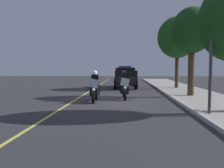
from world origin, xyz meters
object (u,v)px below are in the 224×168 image
at_px(police_motorcycle_lead_right, 124,87).
at_px(tree_mid_block, 192,31).
at_px(police_motorcycle_lead_left, 95,89).
at_px(tree_far_back, 177,38).
at_px(traffic_light, 212,36).
at_px(police_suv, 125,77).

bearing_deg(police_motorcycle_lead_right, tree_mid_block, 105.66).
bearing_deg(police_motorcycle_lead_left, tree_far_back, 142.41).
xyz_separation_m(traffic_light, tree_mid_block, (-5.94, 0.94, 1.12)).
bearing_deg(tree_far_back, police_motorcycle_lead_right, -33.46).
distance_m(police_motorcycle_lead_left, tree_far_back, 11.01).
xyz_separation_m(police_motorcycle_lead_right, tree_far_back, (-7.02, 4.64, 3.88)).
relative_size(police_motorcycle_lead_left, police_motorcycle_lead_right, 1.00).
relative_size(traffic_light, tree_mid_block, 0.73).
bearing_deg(police_motorcycle_lead_left, police_motorcycle_lead_right, 124.88).
relative_size(traffic_light, tree_far_back, 0.64).
relative_size(police_motorcycle_lead_right, tree_mid_block, 0.38).
height_order(tree_mid_block, tree_far_back, tree_far_back).
bearing_deg(traffic_light, tree_mid_block, 171.06).
bearing_deg(traffic_light, police_suv, -164.89).
xyz_separation_m(police_suv, traffic_light, (12.45, 3.36, 2.01)).
distance_m(police_motorcycle_lead_left, traffic_light, 6.59).
distance_m(police_motorcycle_lead_right, police_suv, 7.71).
bearing_deg(police_suv, police_motorcycle_lead_right, 0.20).
distance_m(police_motorcycle_lead_left, tree_mid_block, 7.26).
bearing_deg(police_motorcycle_lead_right, police_motorcycle_lead_left, -55.12).
height_order(traffic_light, tree_mid_block, tree_mid_block).
distance_m(police_motorcycle_lead_left, police_motorcycle_lead_right, 2.01).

